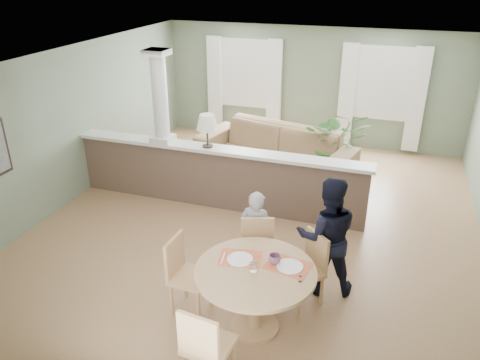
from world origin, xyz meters
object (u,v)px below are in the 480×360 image
(chair_near, at_px, (205,345))
(chair_far_boy, at_px, (258,253))
(child_person, at_px, (256,234))
(chair_far_man, at_px, (308,266))
(houseplant, at_px, (336,142))
(man_person, at_px, (327,236))
(sofa, at_px, (274,151))
(dining_table, at_px, (256,282))
(chair_side, at_px, (185,271))

(chair_near, bearing_deg, chair_far_boy, -84.14)
(chair_far_boy, distance_m, child_person, 0.34)
(chair_far_man, relative_size, chair_near, 0.96)
(houseplant, xyz_separation_m, child_person, (-0.55, -3.74, -0.07))
(chair_far_man, distance_m, man_person, 0.46)
(sofa, distance_m, chair_far_boy, 3.84)
(sofa, height_order, man_person, man_person)
(chair_near, relative_size, man_person, 0.62)
(chair_near, bearing_deg, chair_far_man, -106.24)
(houseplant, relative_size, child_person, 1.11)
(dining_table, bearing_deg, man_person, 57.37)
(man_person, bearing_deg, dining_table, 42.05)
(houseplant, height_order, dining_table, houseplant)
(sofa, distance_m, dining_table, 4.61)
(dining_table, distance_m, chair_far_boy, 0.78)
(dining_table, height_order, chair_far_boy, chair_far_boy)
(sofa, distance_m, chair_side, 4.44)
(chair_side, relative_size, man_person, 0.62)
(chair_far_boy, height_order, chair_near, chair_near)
(chair_far_man, bearing_deg, child_person, -162.48)
(chair_near, bearing_deg, chair_side, -49.42)
(dining_table, relative_size, child_person, 1.09)
(sofa, bearing_deg, man_person, -52.01)
(chair_far_boy, relative_size, chair_near, 0.98)
(sofa, relative_size, dining_table, 2.32)
(child_person, bearing_deg, chair_far_man, 157.77)
(houseplant, bearing_deg, chair_far_boy, -96.19)
(dining_table, height_order, man_person, man_person)
(dining_table, height_order, child_person, child_person)
(chair_far_man, relative_size, chair_side, 0.97)
(chair_near, distance_m, man_person, 2.18)
(dining_table, bearing_deg, child_person, 106.69)
(houseplant, height_order, man_person, man_person)
(chair_far_man, bearing_deg, sofa, 153.29)
(houseplant, bearing_deg, child_person, -98.44)
(chair_side, distance_m, child_person, 1.17)
(chair_near, relative_size, child_person, 0.80)
(dining_table, xyz_separation_m, man_person, (0.64, 1.00, 0.15))
(child_person, distance_m, man_person, 0.97)
(chair_side, xyz_separation_m, child_person, (0.61, 0.99, 0.08))
(sofa, xyz_separation_m, man_person, (1.60, -3.50, 0.35))
(man_person, bearing_deg, chair_side, 15.59)
(chair_far_boy, xyz_separation_m, chair_near, (-0.03, -1.73, 0.01))
(houseplant, distance_m, dining_table, 4.80)
(chair_far_man, height_order, child_person, child_person)
(sofa, height_order, houseplant, houseplant)
(chair_near, relative_size, chair_side, 1.01)
(chair_far_boy, xyz_separation_m, chair_side, (-0.73, -0.68, 0.01))
(chair_far_man, height_order, man_person, man_person)
(chair_far_boy, relative_size, man_person, 0.61)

